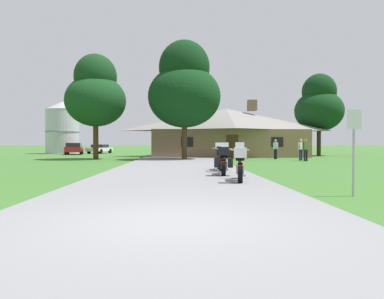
{
  "coord_description": "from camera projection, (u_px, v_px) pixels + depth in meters",
  "views": [
    {
      "loc": [
        0.15,
        -5.87,
        1.3
      ],
      "look_at": [
        1.04,
        20.93,
        0.88
      ],
      "focal_mm": 34.4,
      "sensor_mm": 36.0,
      "label": 1
    }
  ],
  "objects": [
    {
      "name": "tree_by_lodge_front",
      "position": [
        184.0,
        88.0,
        30.09
      ],
      "size": [
        5.95,
        5.95,
        9.77
      ],
      "color": "#422D19",
      "rests_on": "ground"
    },
    {
      "name": "bystander_olive_shirt_by_tree",
      "position": [
        306.0,
        148.0,
        27.46
      ],
      "size": [
        0.54,
        0.29,
        1.69
      ],
      "rotation": [
        0.0,
        0.0,
        3.34
      ],
      "color": "black",
      "rests_on": "ground"
    },
    {
      "name": "parked_white_sedan_far_left",
      "position": [
        100.0,
        149.0,
        48.96
      ],
      "size": [
        2.91,
        4.54,
        1.2
      ],
      "rotation": [
        0.0,
        0.0,
        -0.28
      ],
      "color": "silver",
      "rests_on": "ground"
    },
    {
      "name": "ground_plane",
      "position": [
        178.0,
        162.0,
        25.87
      ],
      "size": [
        500.0,
        500.0,
        0.0
      ],
      "primitive_type": "plane",
      "color": "#386628"
    },
    {
      "name": "metal_signpost_roadside",
      "position": [
        354.0,
        142.0,
        9.07
      ],
      "size": [
        0.36,
        0.06,
        2.14
      ],
      "color": "#9EA0A5",
      "rests_on": "ground"
    },
    {
      "name": "tree_left_near",
      "position": [
        96.0,
        94.0,
        30.69
      ],
      "size": [
        5.04,
        5.04,
        8.79
      ],
      "color": "#422D19",
      "rests_on": "ground"
    },
    {
      "name": "stone_lodge",
      "position": [
        226.0,
        132.0,
        38.08
      ],
      "size": [
        15.76,
        9.16,
        5.83
      ],
      "color": "#896B4C",
      "rests_on": "ground"
    },
    {
      "name": "asphalt_driveway",
      "position": [
        177.0,
        163.0,
        23.87
      ],
      "size": [
        6.4,
        80.0,
        0.06
      ],
      "primitive_type": "cube",
      "color": "slate",
      "rests_on": "ground"
    },
    {
      "name": "bystander_white_shirt_near_lodge",
      "position": [
        276.0,
        148.0,
        31.0
      ],
      "size": [
        0.37,
        0.49,
        1.67
      ],
      "rotation": [
        0.0,
        0.0,
        5.24
      ],
      "color": "black",
      "rests_on": "ground"
    },
    {
      "name": "metal_silo_distant",
      "position": [
        62.0,
        128.0,
        48.26
      ],
      "size": [
        4.36,
        4.36,
        6.83
      ],
      "color": "#B2B7BC",
      "rests_on": "ground"
    },
    {
      "name": "motorcycle_black_farthest_in_row",
      "position": [
        220.0,
        158.0,
        17.2
      ],
      "size": [
        0.66,
        2.08,
        1.3
      ],
      "rotation": [
        0.0,
        0.0,
        -0.03
      ],
      "color": "black",
      "rests_on": "asphalt_driveway"
    },
    {
      "name": "bystander_white_shirt_beside_signpost",
      "position": [
        301.0,
        149.0,
        28.42
      ],
      "size": [
        0.48,
        0.38,
        1.67
      ],
      "rotation": [
        0.0,
        0.0,
        3.7
      ],
      "color": "navy",
      "rests_on": "ground"
    },
    {
      "name": "motorcycle_white_second_in_row",
      "position": [
        224.0,
        161.0,
        14.7
      ],
      "size": [
        0.92,
        2.08,
        1.3
      ],
      "rotation": [
        0.0,
        0.0,
        -0.15
      ],
      "color": "black",
      "rests_on": "asphalt_driveway"
    },
    {
      "name": "tree_right_of_lodge",
      "position": [
        319.0,
        105.0,
        40.02
      ],
      "size": [
        5.24,
        5.24,
        8.93
      ],
      "color": "#422D19",
      "rests_on": "ground"
    },
    {
      "name": "parked_red_suv_far_left",
      "position": [
        74.0,
        148.0,
        44.36
      ],
      "size": [
        2.7,
        4.87,
        1.4
      ],
      "rotation": [
        0.0,
        0.0,
        0.19
      ],
      "color": "maroon",
      "rests_on": "ground"
    },
    {
      "name": "motorcycle_red_nearest_to_camera",
      "position": [
        240.0,
        164.0,
        12.23
      ],
      "size": [
        0.78,
        2.08,
        1.3
      ],
      "rotation": [
        0.0,
        0.0,
        -0.15
      ],
      "color": "black",
      "rests_on": "asphalt_driveway"
    }
  ]
}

